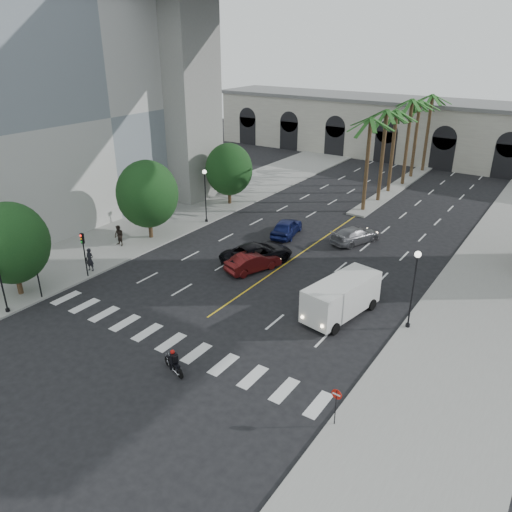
{
  "coord_description": "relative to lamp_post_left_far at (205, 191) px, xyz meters",
  "views": [
    {
      "loc": [
        18.45,
        -19.76,
        17.08
      ],
      "look_at": [
        1.18,
        6.0,
        3.25
      ],
      "focal_mm": 35.0,
      "sensor_mm": 36.0,
      "label": 1
    }
  ],
  "objects": [
    {
      "name": "palm_a",
      "position": [
        11.4,
        12.0,
        5.88
      ],
      "size": [
        3.2,
        3.2,
        10.3
      ],
      "color": "#47331E",
      "rests_on": "ground"
    },
    {
      "name": "median",
      "position": [
        11.4,
        22.0,
        -3.12
      ],
      "size": [
        2.0,
        24.0,
        0.2
      ],
      "primitive_type": "cube",
      "color": "gray",
      "rests_on": "ground"
    },
    {
      "name": "palm_b",
      "position": [
        11.5,
        16.0,
        6.15
      ],
      "size": [
        3.2,
        3.2,
        10.6
      ],
      "color": "#47331E",
      "rests_on": "ground"
    },
    {
      "name": "pedestrian_a",
      "position": [
        -0.46,
        -13.71,
        -2.15
      ],
      "size": [
        0.76,
        0.6,
        1.84
      ],
      "primitive_type": "imported",
      "rotation": [
        0.0,
        0.0,
        0.27
      ],
      "color": "black",
      "rests_on": "sidewalk_left"
    },
    {
      "name": "street_tree_near",
      "position": [
        -1.6,
        -19.0,
        0.8
      ],
      "size": [
        5.2,
        5.2,
        6.89
      ],
      "color": "#382616",
      "rests_on": "ground"
    },
    {
      "name": "lamp_post_right",
      "position": [
        22.8,
        -8.0,
        0.0
      ],
      "size": [
        0.4,
        0.4,
        5.35
      ],
      "color": "black",
      "rests_on": "ground"
    },
    {
      "name": "car_d",
      "position": [
        14.2,
        3.45,
        -2.51
      ],
      "size": [
        3.6,
        5.26,
        1.42
      ],
      "primitive_type": "imported",
      "rotation": [
        0.0,
        0.0,
        2.78
      ],
      "color": "slate",
      "rests_on": "ground"
    },
    {
      "name": "lamp_post_left_far",
      "position": [
        0.0,
        0.0,
        0.0
      ],
      "size": [
        0.4,
        0.4,
        5.35
      ],
      "color": "black",
      "rests_on": "ground"
    },
    {
      "name": "sidewalk_right",
      "position": [
        26.4,
        -1.0,
        -3.15
      ],
      "size": [
        8.0,
        100.0,
        0.15
      ],
      "primitive_type": "cube",
      "color": "gray",
      "rests_on": "ground"
    },
    {
      "name": "ground",
      "position": [
        11.4,
        -16.0,
        -3.22
      ],
      "size": [
        140.0,
        140.0,
        0.0
      ],
      "primitive_type": "plane",
      "color": "black",
      "rests_on": "ground"
    },
    {
      "name": "palm_f",
      "position": [
        11.6,
        32.0,
        6.24
      ],
      "size": [
        3.2,
        3.2,
        10.7
      ],
      "color": "#47331E",
      "rests_on": "ground"
    },
    {
      "name": "traffic_signal_far",
      "position": [
        0.1,
        -14.5,
        -0.71
      ],
      "size": [
        0.25,
        0.18,
        3.65
      ],
      "color": "black",
      "rests_on": "ground"
    },
    {
      "name": "car_e",
      "position": [
        8.26,
        1.51,
        -2.42
      ],
      "size": [
        2.82,
        4.99,
        1.6
      ],
      "primitive_type": "imported",
      "rotation": [
        0.0,
        0.0,
        3.35
      ],
      "color": "#111950",
      "rests_on": "ground"
    },
    {
      "name": "bridge",
      "position": [
        14.82,
        6.0,
        15.29
      ],
      "size": [
        75.0,
        13.0,
        26.0
      ],
      "color": "gray",
      "rests_on": "ground"
    },
    {
      "name": "street_tree_far",
      "position": [
        -1.6,
        6.0,
        0.68
      ],
      "size": [
        5.04,
        5.04,
        6.68
      ],
      "color": "#382616",
      "rests_on": "ground"
    },
    {
      "name": "building_left",
      "position": [
        -15.6,
        -4.0,
        7.09
      ],
      "size": [
        16.5,
        32.5,
        20.6
      ],
      "color": "#BABAB5",
      "rests_on": "ground"
    },
    {
      "name": "car_a",
      "position": [
        17.24,
        -8.91,
        -2.54
      ],
      "size": [
        1.76,
        4.08,
        1.37
      ],
      "primitive_type": "imported",
      "rotation": [
        0.0,
        0.0,
        3.11
      ],
      "color": "#9C9BA0",
      "rests_on": "ground"
    },
    {
      "name": "street_tree_mid",
      "position": [
        -1.6,
        -6.0,
        0.99
      ],
      "size": [
        5.44,
        5.44,
        7.21
      ],
      "color": "#382616",
      "rests_on": "ground"
    },
    {
      "name": "car_b",
      "position": [
        9.9,
        -6.41,
        -2.48
      ],
      "size": [
        3.08,
        4.79,
        1.49
      ],
      "primitive_type": "imported",
      "rotation": [
        0.0,
        0.0,
        2.78
      ],
      "color": "#501010",
      "rests_on": "ground"
    },
    {
      "name": "motorcycle_rider",
      "position": [
        13.58,
        -19.56,
        -2.57
      ],
      "size": [
        1.9,
        0.8,
        1.43
      ],
      "rotation": [
        0.0,
        0.0,
        -0.34
      ],
      "color": "black",
      "rests_on": "ground"
    },
    {
      "name": "palm_d",
      "position": [
        11.55,
        24.0,
        6.43
      ],
      "size": [
        3.2,
        3.2,
        10.9
      ],
      "color": "#47331E",
      "rests_on": "ground"
    },
    {
      "name": "pedestrian_b",
      "position": [
        -2.43,
        -8.98,
        -2.15
      ],
      "size": [
        0.92,
        0.73,
        1.84
      ],
      "primitive_type": "imported",
      "rotation": [
        0.0,
        0.0,
        -0.04
      ],
      "color": "black",
      "rests_on": "sidewalk_left"
    },
    {
      "name": "sidewalk_left",
      "position": [
        -3.6,
        -1.0,
        -3.15
      ],
      "size": [
        8.0,
        100.0,
        0.15
      ],
      "primitive_type": "cube",
      "color": "gray",
      "rests_on": "ground"
    },
    {
      "name": "palm_c",
      "position": [
        11.2,
        20.0,
        5.69
      ],
      "size": [
        3.2,
        3.2,
        10.1
      ],
      "color": "#47331E",
      "rests_on": "ground"
    },
    {
      "name": "cargo_van",
      "position": [
        18.54,
        -8.91,
        -1.8
      ],
      "size": [
        3.29,
        6.28,
        2.55
      ],
      "rotation": [
        0.0,
        0.0,
        -0.18
      ],
      "color": "silver",
      "rests_on": "ground"
    },
    {
      "name": "car_c",
      "position": [
        9.38,
        -5.03,
        -2.38
      ],
      "size": [
        4.78,
        6.65,
        1.68
      ],
      "primitive_type": "imported",
      "rotation": [
        0.0,
        0.0,
        2.77
      ],
      "color": "black",
      "rests_on": "ground"
    },
    {
      "name": "palm_e",
      "position": [
        11.3,
        28.0,
        5.97
      ],
      "size": [
        3.2,
        3.2,
        10.4
      ],
      "color": "#47331E",
      "rests_on": "ground"
    },
    {
      "name": "traffic_signal_near",
      "position": [
        0.1,
        -18.5,
        -0.71
      ],
      "size": [
        0.25,
        0.18,
        3.65
      ],
      "color": "black",
      "rests_on": "ground"
    },
    {
      "name": "pier_building",
      "position": [
        11.4,
        39.0,
        1.04
      ],
      "size": [
        71.0,
        10.5,
        8.5
      ],
      "color": "beige",
      "rests_on": "ground"
    },
    {
      "name": "do_not_enter_sign",
      "position": [
        22.71,
        -18.42,
        -1.65
      ],
      "size": [
        0.53,
        0.07,
        2.16
      ],
      "rotation": [
        0.0,
        0.0,
        -0.07
      ],
      "color": "black",
      "rests_on": "ground"
    }
  ]
}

